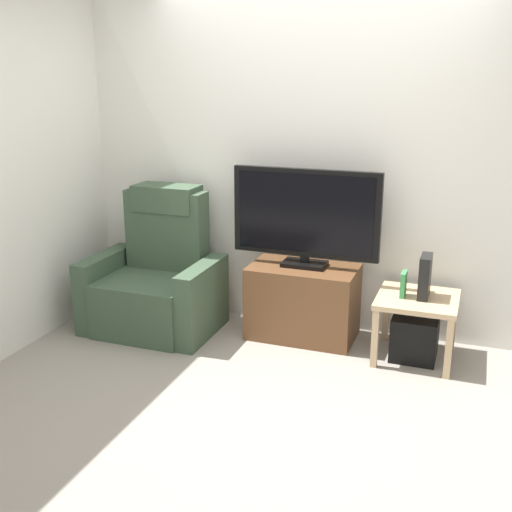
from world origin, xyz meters
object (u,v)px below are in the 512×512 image
object	(u,v)px
book_upright	(403,284)
game_console	(425,277)
side_table	(417,307)
subwoofer_box	(415,337)
tv_stand	(303,302)
television	(305,216)
recliner_armchair	(157,280)

from	to	relation	value
book_upright	game_console	bearing A→B (deg)	12.53
side_table	subwoofer_box	size ratio (longest dim) A/B	1.75
tv_stand	television	world-z (taller)	television
television	game_console	distance (m)	0.94
side_table	game_console	bearing A→B (deg)	15.95
television	recliner_armchair	xyz separation A→B (m)	(-1.12, -0.21, -0.56)
game_console	tv_stand	bearing A→B (deg)	174.82
tv_stand	book_upright	size ratio (longest dim) A/B	4.52
tv_stand	side_table	xyz separation A→B (m)	(0.84, -0.09, 0.10)
recliner_armchair	television	bearing A→B (deg)	4.31
tv_stand	book_upright	bearing A→B (deg)	-8.42
television	book_upright	world-z (taller)	television
tv_stand	subwoofer_box	distance (m)	0.85
side_table	book_upright	world-z (taller)	book_upright
side_table	book_upright	distance (m)	0.19
television	side_table	world-z (taller)	television
book_upright	television	bearing A→B (deg)	170.16
tv_stand	side_table	bearing A→B (deg)	-6.07
television	subwoofer_box	size ratio (longest dim) A/B	3.52
tv_stand	television	distance (m)	0.65
tv_stand	recliner_armchair	distance (m)	1.14
side_table	subwoofer_box	bearing A→B (deg)	-135.00
television	recliner_armchair	bearing A→B (deg)	-169.42
subwoofer_box	game_console	size ratio (longest dim) A/B	1.04
subwoofer_box	game_console	world-z (taller)	game_console
television	recliner_armchair	distance (m)	1.27
tv_stand	game_console	size ratio (longest dim) A/B	2.66
game_console	subwoofer_box	bearing A→B (deg)	-164.05
game_console	side_table	bearing A→B (deg)	-164.05
game_console	television	bearing A→B (deg)	173.60
game_console	book_upright	bearing A→B (deg)	-167.47
tv_stand	book_upright	distance (m)	0.79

